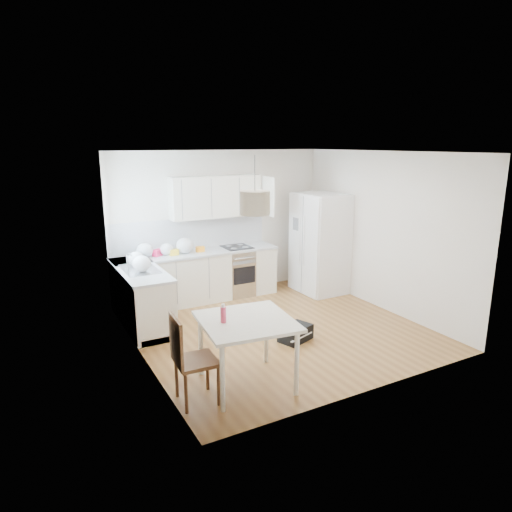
{
  "coord_description": "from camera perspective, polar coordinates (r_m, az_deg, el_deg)",
  "views": [
    {
      "loc": [
        -3.46,
        -5.7,
        2.83
      ],
      "look_at": [
        -0.15,
        0.4,
        1.1
      ],
      "focal_mm": 32.0,
      "sensor_mm": 36.0,
      "label": 1
    }
  ],
  "objects": [
    {
      "name": "wall_back",
      "position": [
        8.66,
        -4.49,
        4.12
      ],
      "size": [
        4.2,
        0.0,
        4.2
      ],
      "primitive_type": "plane",
      "rotation": [
        1.57,
        0.0,
        0.0
      ],
      "color": "silver",
      "rests_on": "floor"
    },
    {
      "name": "grocery_bag_a",
      "position": [
        8.0,
        -13.72,
        0.71
      ],
      "size": [
        0.28,
        0.24,
        0.25
      ],
      "primitive_type": "ellipsoid",
      "color": "silver",
      "rests_on": "counter_back"
    },
    {
      "name": "window_glassblock",
      "position": [
        7.07,
        -17.0,
        4.6
      ],
      "size": [
        0.02,
        1.0,
        1.0
      ],
      "primitive_type": "cube",
      "color": "#BFE0F9",
      "rests_on": "wall_left"
    },
    {
      "name": "snack_yellow",
      "position": [
        8.07,
        -10.22,
        0.46
      ],
      "size": [
        0.16,
        0.1,
        0.1
      ],
      "primitive_type": "cube",
      "rotation": [
        0.0,
        0.0,
        0.05
      ],
      "color": "yellow",
      "rests_on": "counter_back"
    },
    {
      "name": "cabinets_left",
      "position": [
        7.49,
        -14.2,
        -5.06
      ],
      "size": [
        0.6,
        1.8,
        0.88
      ],
      "primitive_type": "cube",
      "color": "white",
      "rests_on": "floor"
    },
    {
      "name": "upper_cabinets",
      "position": [
        8.38,
        -5.06,
        7.4
      ],
      "size": [
        1.7,
        0.32,
        0.75
      ],
      "primitive_type": "cube",
      "color": "white",
      "rests_on": "wall_back"
    },
    {
      "name": "counter_left",
      "position": [
        7.35,
        -14.42,
        -1.67
      ],
      "size": [
        0.64,
        1.82,
        0.04
      ],
      "primitive_type": "cube",
      "color": "#A4A7A9",
      "rests_on": "cabinets_left"
    },
    {
      "name": "grocery_bag_e",
      "position": [
        7.12,
        -14.09,
        -0.95
      ],
      "size": [
        0.28,
        0.24,
        0.25
      ],
      "primitive_type": "ellipsoid",
      "color": "silver",
      "rests_on": "counter_left"
    },
    {
      "name": "grocery_bag_c",
      "position": [
        8.15,
        -8.89,
        1.29
      ],
      "size": [
        0.31,
        0.26,
        0.28
      ],
      "primitive_type": "ellipsoid",
      "color": "silver",
      "rests_on": "counter_back"
    },
    {
      "name": "backsplash_left",
      "position": [
        7.22,
        -16.82,
        0.42
      ],
      "size": [
        0.01,
        1.8,
        0.58
      ],
      "primitive_type": "cube",
      "color": "white",
      "rests_on": "wall_left"
    },
    {
      "name": "ceiling",
      "position": [
        6.67,
        2.86,
        12.86
      ],
      "size": [
        4.2,
        4.2,
        0.0
      ],
      "primitive_type": "plane",
      "rotation": [
        3.14,
        0.0,
        0.0
      ],
      "color": "white",
      "rests_on": "wall_back"
    },
    {
      "name": "grocery_bag_b",
      "position": [
        8.08,
        -11.1,
        0.83
      ],
      "size": [
        0.23,
        0.2,
        0.21
      ],
      "primitive_type": "ellipsoid",
      "color": "silver",
      "rests_on": "counter_back"
    },
    {
      "name": "grocery_bag_d",
      "position": [
        7.51,
        -14.77,
        -0.32
      ],
      "size": [
        0.25,
        0.21,
        0.23
      ],
      "primitive_type": "ellipsoid",
      "color": "silver",
      "rests_on": "counter_back"
    },
    {
      "name": "refrigerator",
      "position": [
        8.84,
        8.07,
        1.61
      ],
      "size": [
        0.92,
        0.97,
        1.91
      ],
      "primitive_type": null,
      "rotation": [
        0.0,
        0.0,
        0.01
      ],
      "color": "white",
      "rests_on": "floor"
    },
    {
      "name": "gym_bag",
      "position": [
        6.81,
        4.96,
        -9.58
      ],
      "size": [
        0.56,
        0.45,
        0.22
      ],
      "primitive_type": "cube",
      "rotation": [
        0.0,
        0.0,
        0.34
      ],
      "color": "black",
      "rests_on": "floor"
    },
    {
      "name": "pendant_lamp",
      "position": [
        5.1,
        -0.14,
        6.67
      ],
      "size": [
        0.42,
        0.42,
        0.26
      ],
      "primitive_type": "cylinder",
      "rotation": [
        0.0,
        0.0,
        -0.3
      ],
      "color": "beige",
      "rests_on": "ceiling"
    },
    {
      "name": "wall_left",
      "position": [
        6.04,
        -14.59,
        -0.65
      ],
      "size": [
        0.0,
        4.2,
        4.2
      ],
      "primitive_type": "plane",
      "rotation": [
        1.57,
        0.0,
        1.57
      ],
      "color": "silver",
      "rests_on": "floor"
    },
    {
      "name": "dining_table",
      "position": [
        5.39,
        -1.19,
        -8.9
      ],
      "size": [
        1.16,
        1.16,
        0.83
      ],
      "rotation": [
        0.0,
        0.0,
        -0.12
      ],
      "color": "beige",
      "rests_on": "floor"
    },
    {
      "name": "snack_red",
      "position": [
        8.07,
        -12.2,
        0.41
      ],
      "size": [
        0.2,
        0.18,
        0.12
      ],
      "primitive_type": "cube",
      "rotation": [
        0.0,
        0.0,
        0.6
      ],
      "color": "#C2183D",
      "rests_on": "counter_back"
    },
    {
      "name": "snack_orange",
      "position": [
        8.25,
        -7.0,
        0.86
      ],
      "size": [
        0.15,
        0.09,
        0.1
      ],
      "primitive_type": "cube",
      "rotation": [
        0.0,
        0.0,
        0.03
      ],
      "color": "orange",
      "rests_on": "counter_back"
    },
    {
      "name": "dining_chair",
      "position": [
        5.19,
        -7.45,
        -12.62
      ],
      "size": [
        0.46,
        0.46,
        1.03
      ],
      "primitive_type": null,
      "rotation": [
        0.0,
        0.0,
        -0.05
      ],
      "color": "#4A2816",
      "rests_on": "floor"
    },
    {
      "name": "drink_bottle",
      "position": [
        5.25,
        -4.12,
        -7.15
      ],
      "size": [
        0.08,
        0.08,
        0.22
      ],
      "primitive_type": "cylinder",
      "rotation": [
        0.0,
        0.0,
        -0.3
      ],
      "color": "#DB3D5E",
      "rests_on": "dining_table"
    },
    {
      "name": "wall_right",
      "position": [
        8.1,
        15.57,
        2.95
      ],
      "size": [
        0.0,
        4.2,
        4.2
      ],
      "primitive_type": "plane",
      "rotation": [
        1.57,
        0.0,
        -1.57
      ],
      "color": "silver",
      "rests_on": "floor"
    },
    {
      "name": "backsplash_back",
      "position": [
        8.46,
        -8.18,
        2.82
      ],
      "size": [
        3.0,
        0.01,
        0.58
      ],
      "primitive_type": "cube",
      "color": "white",
      "rests_on": "wall_back"
    },
    {
      "name": "floor",
      "position": [
        7.24,
        2.6,
        -9.02
      ],
      "size": [
        4.2,
        4.2,
        0.0
      ],
      "primitive_type": "plane",
      "color": "brown",
      "rests_on": "ground"
    },
    {
      "name": "counter_back",
      "position": [
        8.25,
        -7.39,
        0.36
      ],
      "size": [
        3.02,
        0.64,
        0.04
      ],
      "primitive_type": "cube",
      "color": "#A4A7A9",
      "rests_on": "cabinets_back"
    },
    {
      "name": "range_oven",
      "position": [
        8.68,
        -2.36,
        -1.99
      ],
      "size": [
        0.5,
        0.61,
        0.88
      ],
      "primitive_type": null,
      "color": "#B1B3B6",
      "rests_on": "floor"
    },
    {
      "name": "cabinets_back",
      "position": [
        8.37,
        -7.29,
        -2.7
      ],
      "size": [
        3.0,
        0.6,
        0.88
      ],
      "primitive_type": "cube",
      "color": "white",
      "rests_on": "floor"
    },
    {
      "name": "sink",
      "position": [
        7.3,
        -14.33,
        -1.65
      ],
      "size": [
        0.5,
        0.8,
        0.16
      ],
      "primitive_type": null,
      "color": "#B1B3B6",
      "rests_on": "counter_left"
    }
  ]
}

